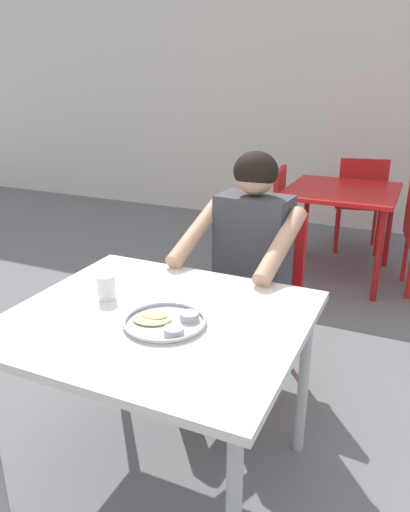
{
  "coord_description": "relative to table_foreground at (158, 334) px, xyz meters",
  "views": [
    {
      "loc": [
        0.71,
        -1.39,
        1.53
      ],
      "look_at": [
        -0.02,
        0.21,
        0.88
      ],
      "focal_mm": 34.7,
      "sensor_mm": 36.0,
      "label": 1
    }
  ],
  "objects": [
    {
      "name": "thali_tray",
      "position": [
        0.06,
        -0.05,
        0.09
      ],
      "size": [
        0.28,
        0.28,
        0.03
      ],
      "color": "#B7BABF",
      "rests_on": "table_foreground"
    },
    {
      "name": "back_wall",
      "position": [
        0.09,
        3.88,
        1.05
      ],
      "size": [
        12.0,
        0.12,
        3.4
      ],
      "primitive_type": "cube",
      "color": "silver",
      "rests_on": "ground"
    },
    {
      "name": "drinking_cup",
      "position": [
        -0.24,
        0.04,
        0.12
      ],
      "size": [
        0.07,
        0.07,
        0.09
      ],
      "color": "white",
      "rests_on": "table_foreground"
    },
    {
      "name": "table_background_red",
      "position": [
        0.22,
        2.45,
        -0.04
      ],
      "size": [
        0.81,
        0.87,
        0.7
      ],
      "color": "red",
      "rests_on": "ground"
    },
    {
      "name": "chair_foreground",
      "position": [
        0.09,
        0.92,
        -0.15
      ],
      "size": [
        0.42,
        0.44,
        0.87
      ],
      "color": "red",
      "rests_on": "ground"
    },
    {
      "name": "chair_red_left",
      "position": [
        -0.37,
        2.42,
        -0.17
      ],
      "size": [
        0.44,
        0.48,
        0.82
      ],
      "color": "red",
      "rests_on": "ground"
    },
    {
      "name": "chair_red_far",
      "position": [
        0.28,
        3.09,
        -0.15
      ],
      "size": [
        0.49,
        0.47,
        0.86
      ],
      "color": "red",
      "rests_on": "ground"
    },
    {
      "name": "diner_foreground",
      "position": [
        0.07,
        0.69,
        0.06
      ],
      "size": [
        0.52,
        0.57,
        1.2
      ],
      "color": "#2B2B2B",
      "rests_on": "ground"
    },
    {
      "name": "ground_plane",
      "position": [
        0.09,
        0.04,
        -0.68
      ],
      "size": [
        12.0,
        12.0,
        0.05
      ],
      "primitive_type": "cube",
      "color": "slate"
    },
    {
      "name": "table_foreground",
      "position": [
        0.0,
        0.0,
        0.0
      ],
      "size": [
        1.02,
        0.91,
        0.73
      ],
      "color": "silver",
      "rests_on": "ground"
    }
  ]
}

